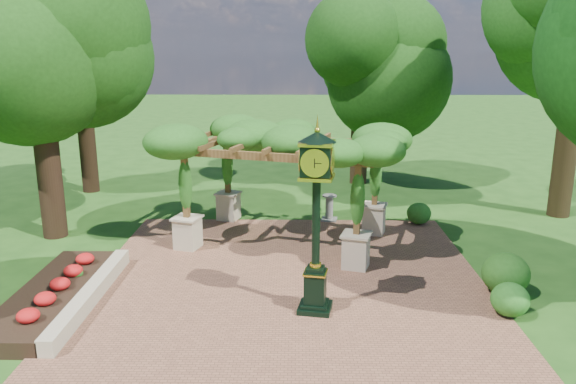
{
  "coord_description": "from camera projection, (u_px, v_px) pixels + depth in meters",
  "views": [
    {
      "loc": [
        0.21,
        -11.55,
        5.84
      ],
      "look_at": [
        0.0,
        2.5,
        2.2
      ],
      "focal_mm": 35.0,
      "sensor_mm": 36.0,
      "label": 1
    }
  ],
  "objects": [
    {
      "name": "tree_west_near",
      "position": [
        34.0,
        33.0,
        16.32
      ],
      "size": [
        4.75,
        4.75,
        9.1
      ],
      "color": "#301D13",
      "rests_on": "ground"
    },
    {
      "name": "flower_bed",
      "position": [
        53.0,
        296.0,
        13.16
      ],
      "size": [
        1.5,
        5.0,
        0.36
      ],
      "primitive_type": "cube",
      "color": "red",
      "rests_on": "ground"
    },
    {
      "name": "shrub_mid",
      "position": [
        506.0,
        274.0,
        13.5
      ],
      "size": [
        1.14,
        1.14,
        1.02
      ],
      "primitive_type": "ellipsoid",
      "rotation": [
        0.0,
        0.0,
        0.01
      ],
      "color": "#204E16",
      "rests_on": "brick_plaza"
    },
    {
      "name": "pedestal_clock",
      "position": [
        316.0,
        206.0,
        12.15
      ],
      "size": [
        0.95,
        0.95,
        4.17
      ],
      "rotation": [
        0.0,
        0.0,
        -0.18
      ],
      "color": "black",
      "rests_on": "brick_plaza"
    },
    {
      "name": "sundial",
      "position": [
        329.0,
        210.0,
        19.3
      ],
      "size": [
        0.6,
        0.6,
        0.93
      ],
      "rotation": [
        0.0,
        0.0,
        -0.17
      ],
      "color": "gray",
      "rests_on": "ground"
    },
    {
      "name": "ground",
      "position": [
        286.0,
        314.0,
        12.64
      ],
      "size": [
        120.0,
        120.0,
        0.0
      ],
      "primitive_type": "plane",
      "color": "#1E4714",
      "rests_on": "ground"
    },
    {
      "name": "pergola",
      "position": [
        284.0,
        145.0,
        16.63
      ],
      "size": [
        6.65,
        5.17,
        3.68
      ],
      "rotation": [
        0.0,
        0.0,
        -0.29
      ],
      "color": "beige",
      "rests_on": "brick_plaza"
    },
    {
      "name": "border_wall",
      "position": [
        91.0,
        295.0,
        13.15
      ],
      "size": [
        0.35,
        5.0,
        0.4
      ],
      "primitive_type": "cube",
      "color": "#C6B793",
      "rests_on": "ground"
    },
    {
      "name": "shrub_front",
      "position": [
        510.0,
        299.0,
        12.42
      ],
      "size": [
        1.04,
        1.04,
        0.76
      ],
      "primitive_type": "ellipsoid",
      "rotation": [
        0.0,
        0.0,
        0.27
      ],
      "color": "#24621C",
      "rests_on": "brick_plaza"
    },
    {
      "name": "shrub_back",
      "position": [
        419.0,
        213.0,
        18.9
      ],
      "size": [
        0.85,
        0.85,
        0.73
      ],
      "primitive_type": "ellipsoid",
      "rotation": [
        0.0,
        0.0,
        0.05
      ],
      "color": "#235919",
      "rests_on": "brick_plaza"
    },
    {
      "name": "tree_north",
      "position": [
        362.0,
        53.0,
        23.48
      ],
      "size": [
        4.76,
        4.76,
        8.15
      ],
      "color": "#2F2012",
      "rests_on": "ground"
    },
    {
      "name": "tree_west_far",
      "position": [
        80.0,
        63.0,
        22.15
      ],
      "size": [
        3.68,
        3.68,
        7.62
      ],
      "color": "black",
      "rests_on": "ground"
    },
    {
      "name": "brick_plaza",
      "position": [
        287.0,
        294.0,
        13.61
      ],
      "size": [
        10.0,
        12.0,
        0.04
      ],
      "primitive_type": "cube",
      "color": "brown",
      "rests_on": "ground"
    }
  ]
}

